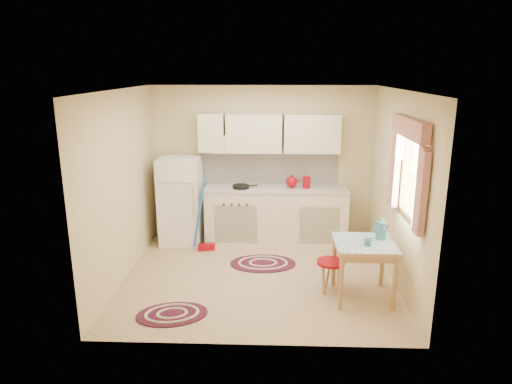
% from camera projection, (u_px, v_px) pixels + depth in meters
% --- Properties ---
extents(room_shell, '(3.64, 3.60, 2.52)m').
position_uv_depth(room_shell, '(270.00, 159.00, 6.05)').
color(room_shell, tan).
rests_on(room_shell, ground).
extents(fridge, '(0.65, 0.60, 1.40)m').
position_uv_depth(fridge, '(181.00, 201.00, 7.31)').
color(fridge, white).
rests_on(fridge, ground).
extents(broom, '(0.30, 0.17, 1.20)m').
position_uv_depth(broom, '(205.00, 214.00, 6.99)').
color(broom, blue).
rests_on(broom, ground).
extents(base_cabinets, '(2.25, 0.60, 0.88)m').
position_uv_depth(base_cabinets, '(276.00, 216.00, 7.38)').
color(base_cabinets, silver).
rests_on(base_cabinets, ground).
extents(countertop, '(2.27, 0.62, 0.04)m').
position_uv_depth(countertop, '(276.00, 189.00, 7.25)').
color(countertop, '#B1AEA8').
rests_on(countertop, base_cabinets).
extents(frying_pan, '(0.33, 0.33, 0.05)m').
position_uv_depth(frying_pan, '(241.00, 187.00, 7.21)').
color(frying_pan, black).
rests_on(frying_pan, countertop).
extents(red_kettle, '(0.25, 0.23, 0.20)m').
position_uv_depth(red_kettle, '(292.00, 182.00, 7.22)').
color(red_kettle, '#9C050F').
rests_on(red_kettle, countertop).
extents(red_canister, '(0.12, 0.12, 0.16)m').
position_uv_depth(red_canister, '(306.00, 183.00, 7.21)').
color(red_canister, '#9C050F').
rests_on(red_canister, countertop).
extents(table, '(0.72, 0.72, 0.72)m').
position_uv_depth(table, '(363.00, 270.00, 5.60)').
color(table, tan).
rests_on(table, ground).
extents(stool, '(0.39, 0.39, 0.42)m').
position_uv_depth(stool, '(330.00, 276.00, 5.77)').
color(stool, '#9C050F').
rests_on(stool, ground).
extents(coffee_pot, '(0.16, 0.14, 0.30)m').
position_uv_depth(coffee_pot, '(381.00, 228.00, 5.57)').
color(coffee_pot, '#296980').
rests_on(coffee_pot, table).
extents(mug, '(0.11, 0.11, 0.10)m').
position_uv_depth(mug, '(368.00, 242.00, 5.39)').
color(mug, '#296980').
rests_on(mug, table).
extents(rug_center, '(0.99, 0.68, 0.02)m').
position_uv_depth(rug_center, '(263.00, 263.00, 6.64)').
color(rug_center, maroon).
rests_on(rug_center, ground).
extents(rug_left, '(0.93, 0.72, 0.02)m').
position_uv_depth(rug_left, '(172.00, 314.00, 5.27)').
color(rug_left, maroon).
rests_on(rug_left, ground).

